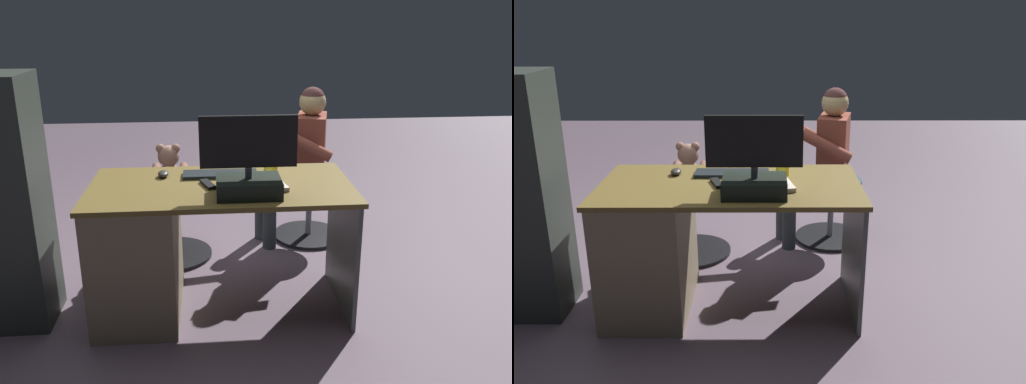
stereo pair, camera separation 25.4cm
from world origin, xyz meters
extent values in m
plane|color=#63515F|center=(0.00, 0.00, 0.00)|extent=(10.00, 10.00, 0.00)
cube|color=brown|center=(0.00, 0.44, 0.74)|extent=(1.42, 0.74, 0.03)
cube|color=#7F6F54|center=(0.47, 0.44, 0.36)|extent=(0.45, 0.68, 0.72)
cube|color=#494D49|center=(-0.69, 0.44, 0.36)|extent=(0.02, 0.66, 0.72)
cube|color=black|center=(-0.14, 0.62, 0.79)|extent=(0.33, 0.25, 0.09)
cylinder|color=#333338|center=(-0.14, 0.62, 0.87)|extent=(0.04, 0.04, 0.06)
cube|color=black|center=(-0.14, 0.62, 1.03)|extent=(0.49, 0.02, 0.26)
cube|color=#19598C|center=(-0.14, 0.60, 1.03)|extent=(0.45, 0.00, 0.24)
cube|color=black|center=(0.00, 0.28, 0.76)|extent=(0.42, 0.14, 0.02)
ellipsoid|color=#302C26|center=(0.32, 0.27, 0.77)|extent=(0.06, 0.10, 0.04)
cylinder|color=yellow|center=(-0.29, 0.28, 0.80)|extent=(0.08, 0.08, 0.11)
cube|color=black|center=(0.07, 0.46, 0.76)|extent=(0.09, 0.16, 0.02)
cube|color=beige|center=(-0.21, 0.47, 0.76)|extent=(0.28, 0.34, 0.02)
cylinder|color=black|center=(0.33, -0.26, 0.01)|extent=(0.53, 0.53, 0.03)
cylinder|color=gray|center=(0.33, -0.26, 0.22)|extent=(0.04, 0.04, 0.39)
cylinder|color=#393B4D|center=(0.33, -0.26, 0.44)|extent=(0.44, 0.44, 0.06)
ellipsoid|color=#926656|center=(0.33, -0.26, 0.57)|extent=(0.19, 0.16, 0.20)
sphere|color=#926656|center=(0.33, -0.26, 0.73)|extent=(0.14, 0.14, 0.14)
sphere|color=beige|center=(0.33, -0.32, 0.72)|extent=(0.05, 0.05, 0.05)
sphere|color=#926656|center=(0.28, -0.26, 0.78)|extent=(0.06, 0.06, 0.06)
sphere|color=#926656|center=(0.38, -0.26, 0.78)|extent=(0.06, 0.06, 0.06)
cylinder|color=#926656|center=(0.24, -0.30, 0.61)|extent=(0.05, 0.15, 0.10)
cylinder|color=#926656|center=(0.42, -0.30, 0.61)|extent=(0.05, 0.15, 0.10)
cylinder|color=#926656|center=(0.28, -0.37, 0.50)|extent=(0.06, 0.12, 0.06)
cylinder|color=#926656|center=(0.38, -0.37, 0.50)|extent=(0.06, 0.12, 0.06)
cylinder|color=black|center=(-0.67, -0.51, 0.01)|extent=(0.52, 0.52, 0.03)
cylinder|color=gray|center=(-0.67, -0.51, 0.22)|extent=(0.04, 0.04, 0.39)
cylinder|color=#385770|center=(-0.67, -0.51, 0.44)|extent=(0.43, 0.43, 0.06)
cube|color=brown|center=(-0.67, -0.51, 0.71)|extent=(0.27, 0.36, 0.47)
sphere|color=tan|center=(-0.67, -0.51, 1.03)|extent=(0.19, 0.19, 0.19)
sphere|color=#4F2D2A|center=(-0.67, -0.51, 1.05)|extent=(0.17, 0.17, 0.17)
cylinder|color=brown|center=(-0.59, -0.29, 0.78)|extent=(0.38, 0.16, 0.23)
cylinder|color=brown|center=(-0.50, -0.67, 0.78)|extent=(0.38, 0.16, 0.23)
cylinder|color=#343C41|center=(-0.53, -0.38, 0.49)|extent=(0.36, 0.19, 0.11)
cylinder|color=#343C41|center=(-0.36, -0.34, 0.24)|extent=(0.10, 0.10, 0.47)
cylinder|color=#343C41|center=(-0.48, -0.55, 0.49)|extent=(0.36, 0.19, 0.11)
cylinder|color=#343C41|center=(-0.31, -0.51, 0.24)|extent=(0.10, 0.10, 0.47)
cube|color=#2B312C|center=(1.15, 0.47, 0.68)|extent=(0.44, 0.36, 1.36)
camera|label=1|loc=(0.05, 3.14, 1.64)|focal=36.97mm
camera|label=2|loc=(-0.21, 3.15, 1.64)|focal=36.97mm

